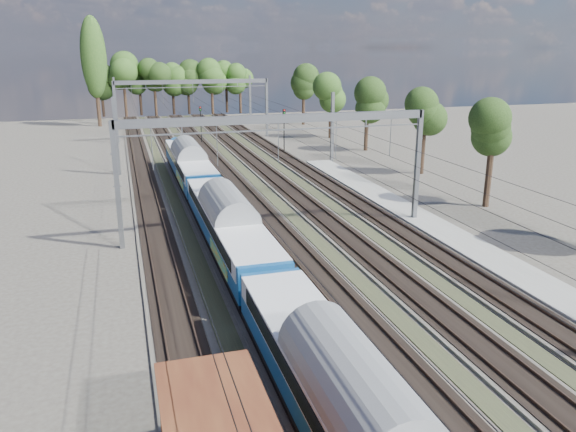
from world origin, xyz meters
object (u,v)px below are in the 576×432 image
object	(u,v)px
emu_train	(229,220)
worker	(203,120)
signal_near	(201,120)
signal_far	(284,125)

from	to	relation	value
emu_train	worker	bearing A→B (deg)	83.21
emu_train	signal_near	bearing A→B (deg)	84.14
emu_train	signal_far	bearing A→B (deg)	68.49
signal_far	signal_near	bearing A→B (deg)	130.33
emu_train	signal_near	size ratio (longest dim) A/B	11.89
signal_far	worker	bearing A→B (deg)	100.76
signal_far	emu_train	bearing A→B (deg)	-112.17
signal_near	emu_train	bearing A→B (deg)	-84.09
emu_train	worker	xyz separation A→B (m)	(8.08, 67.85, -1.69)
signal_near	signal_far	xyz separation A→B (m)	(9.53, -10.97, 0.28)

